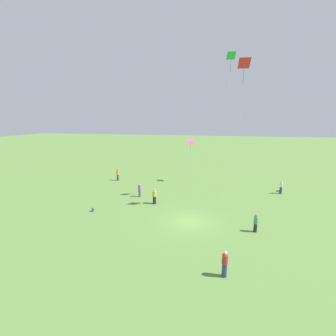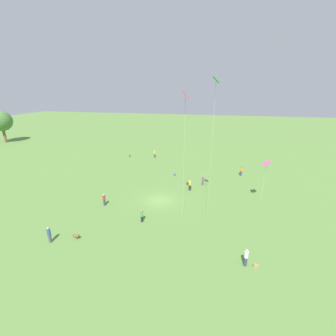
{
  "view_description": "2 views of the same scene",
  "coord_description": "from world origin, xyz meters",
  "px_view_note": "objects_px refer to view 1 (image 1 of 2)",
  "views": [
    {
      "loc": [
        -2.23,
        20.02,
        9.64
      ],
      "look_at": [
        2.69,
        -2.71,
        4.61
      ],
      "focal_mm": 24.0,
      "sensor_mm": 36.0,
      "label": 1
    },
    {
      "loc": [
        -28.66,
        -7.48,
        15.47
      ],
      "look_at": [
        0.72,
        -1.11,
        4.92
      ],
      "focal_mm": 24.0,
      "sensor_mm": 36.0,
      "label": 2
    }
  ],
  "objects_px": {
    "picnic_bag_1": "(93,210)",
    "person_6": "(154,196)",
    "picnic_bag_0": "(279,190)",
    "person_0": "(281,187)",
    "person_2": "(256,223)",
    "person_8": "(225,264)",
    "person_3": "(140,190)",
    "kite_0": "(244,69)",
    "person_5": "(118,175)",
    "kite_2": "(191,143)",
    "kite_1": "(231,64)"
  },
  "relations": [
    {
      "from": "picnic_bag_1",
      "to": "person_6",
      "type": "bearing_deg",
      "value": -148.75
    },
    {
      "from": "picnic_bag_1",
      "to": "picnic_bag_0",
      "type": "bearing_deg",
      "value": -151.41
    },
    {
      "from": "person_0",
      "to": "person_2",
      "type": "distance_m",
      "value": 12.7
    },
    {
      "from": "picnic_bag_1",
      "to": "person_8",
      "type": "bearing_deg",
      "value": 150.81
    },
    {
      "from": "person_3",
      "to": "kite_0",
      "type": "bearing_deg",
      "value": -111.03
    },
    {
      "from": "person_5",
      "to": "picnic_bag_0",
      "type": "distance_m",
      "value": 23.98
    },
    {
      "from": "person_6",
      "to": "picnic_bag_0",
      "type": "height_order",
      "value": "person_6"
    },
    {
      "from": "person_5",
      "to": "kite_2",
      "type": "xyz_separation_m",
      "value": [
        -11.5,
        -1.69,
        5.21
      ]
    },
    {
      "from": "person_0",
      "to": "picnic_bag_0",
      "type": "relative_size",
      "value": 3.78
    },
    {
      "from": "person_0",
      "to": "person_3",
      "type": "bearing_deg",
      "value": 32.49
    },
    {
      "from": "person_3",
      "to": "person_6",
      "type": "xyz_separation_m",
      "value": [
        -2.5,
        1.92,
        0.01
      ]
    },
    {
      "from": "person_6",
      "to": "kite_0",
      "type": "distance_m",
      "value": 16.26
    },
    {
      "from": "kite_0",
      "to": "person_3",
      "type": "bearing_deg",
      "value": 31.11
    },
    {
      "from": "kite_0",
      "to": "picnic_bag_1",
      "type": "xyz_separation_m",
      "value": [
        14.93,
        3.76,
        -14.2
      ]
    },
    {
      "from": "picnic_bag_0",
      "to": "person_3",
      "type": "bearing_deg",
      "value": 18.84
    },
    {
      "from": "picnic_bag_0",
      "to": "person_6",
      "type": "bearing_deg",
      "value": 27.53
    },
    {
      "from": "person_6",
      "to": "person_8",
      "type": "xyz_separation_m",
      "value": [
        -7.62,
        11.11,
        0.0
      ]
    },
    {
      "from": "person_0",
      "to": "kite_0",
      "type": "bearing_deg",
      "value": 63.72
    },
    {
      "from": "kite_1",
      "to": "picnic_bag_0",
      "type": "distance_m",
      "value": 17.81
    },
    {
      "from": "kite_1",
      "to": "person_3",
      "type": "bearing_deg",
      "value": 39.77
    },
    {
      "from": "person_2",
      "to": "kite_1",
      "type": "bearing_deg",
      "value": -128.77
    },
    {
      "from": "kite_1",
      "to": "picnic_bag_1",
      "type": "bearing_deg",
      "value": 58.94
    },
    {
      "from": "person_8",
      "to": "picnic_bag_1",
      "type": "xyz_separation_m",
      "value": [
        13.5,
        -7.54,
        -0.7
      ]
    },
    {
      "from": "kite_1",
      "to": "person_5",
      "type": "bearing_deg",
      "value": 14.43
    },
    {
      "from": "person_3",
      "to": "person_5",
      "type": "relative_size",
      "value": 0.94
    },
    {
      "from": "person_0",
      "to": "person_8",
      "type": "xyz_separation_m",
      "value": [
        7.77,
        18.16,
        -0.03
      ]
    },
    {
      "from": "person_6",
      "to": "person_8",
      "type": "height_order",
      "value": "person_6"
    },
    {
      "from": "person_0",
      "to": "picnic_bag_1",
      "type": "xyz_separation_m",
      "value": [
        21.27,
        10.62,
        -0.72
      ]
    },
    {
      "from": "person_0",
      "to": "person_3",
      "type": "xyz_separation_m",
      "value": [
        17.9,
        5.13,
        -0.04
      ]
    },
    {
      "from": "person_8",
      "to": "kite_2",
      "type": "xyz_separation_m",
      "value": [
        4.68,
        -21.47,
        5.24
      ]
    },
    {
      "from": "person_6",
      "to": "picnic_bag_0",
      "type": "xyz_separation_m",
      "value": [
        -15.4,
        -8.03,
        -0.74
      ]
    },
    {
      "from": "person_5",
      "to": "kite_1",
      "type": "relative_size",
      "value": 0.11
    },
    {
      "from": "person_6",
      "to": "kite_1",
      "type": "height_order",
      "value": "kite_1"
    },
    {
      "from": "person_2",
      "to": "person_3",
      "type": "relative_size",
      "value": 0.96
    },
    {
      "from": "kite_1",
      "to": "kite_2",
      "type": "xyz_separation_m",
      "value": [
        4.97,
        -7.19,
        -9.43
      ]
    },
    {
      "from": "kite_0",
      "to": "kite_1",
      "type": "xyz_separation_m",
      "value": [
        1.14,
        -2.99,
        1.17
      ]
    },
    {
      "from": "kite_1",
      "to": "person_2",
      "type": "bearing_deg",
      "value": 140.77
    },
    {
      "from": "person_2",
      "to": "person_3",
      "type": "height_order",
      "value": "person_3"
    },
    {
      "from": "person_8",
      "to": "person_6",
      "type": "bearing_deg",
      "value": 178.81
    },
    {
      "from": "person_3",
      "to": "kite_1",
      "type": "xyz_separation_m",
      "value": [
        -10.41,
        -1.26,
        14.68
      ]
    },
    {
      "from": "person_0",
      "to": "person_6",
      "type": "bearing_deg",
      "value": 41.1
    },
    {
      "from": "person_2",
      "to": "picnic_bag_1",
      "type": "xyz_separation_m",
      "value": [
        16.31,
        -1.07,
        -0.64
      ]
    },
    {
      "from": "person_0",
      "to": "person_5",
      "type": "xyz_separation_m",
      "value": [
        23.96,
        -1.62,
        0.0
      ]
    },
    {
      "from": "picnic_bag_0",
      "to": "person_5",
      "type": "bearing_deg",
      "value": -1.55
    },
    {
      "from": "person_2",
      "to": "kite_1",
      "type": "distance_m",
      "value": 16.86
    },
    {
      "from": "person_6",
      "to": "person_3",
      "type": "bearing_deg",
      "value": -53.36
    },
    {
      "from": "kite_1",
      "to": "person_8",
      "type": "bearing_deg",
      "value": 121.72
    },
    {
      "from": "person_5",
      "to": "person_6",
      "type": "bearing_deg",
      "value": -10.65
    },
    {
      "from": "kite_1",
      "to": "picnic_bag_1",
      "type": "distance_m",
      "value": 21.72
    },
    {
      "from": "person_3",
      "to": "person_8",
      "type": "bearing_deg",
      "value": -154.66
    }
  ]
}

